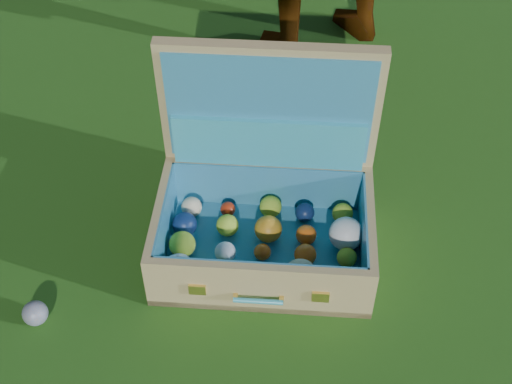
% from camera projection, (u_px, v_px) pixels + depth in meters
% --- Properties ---
extents(ground, '(60.00, 60.00, 0.00)m').
position_uv_depth(ground, '(253.00, 233.00, 1.98)').
color(ground, '#215114').
rests_on(ground, ground).
extents(stray_ball, '(0.06, 0.06, 0.06)m').
position_uv_depth(stray_ball, '(35.00, 313.00, 1.75)').
color(stray_ball, teal).
rests_on(stray_ball, ground).
extents(suitcase, '(0.67, 0.57, 0.55)m').
position_uv_depth(suitcase, '(266.00, 200.00, 1.86)').
color(suitcase, tan).
rests_on(suitcase, ground).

